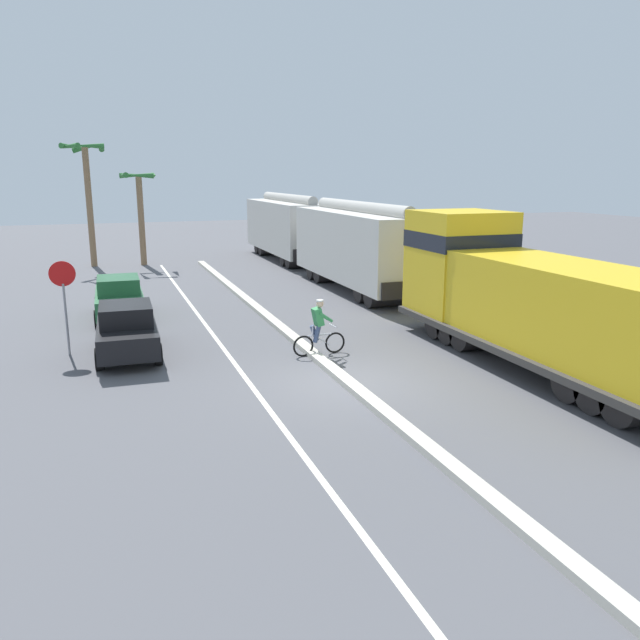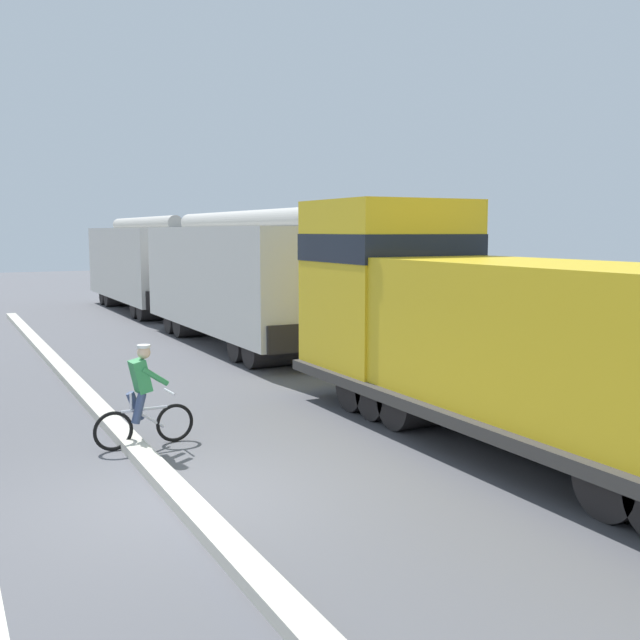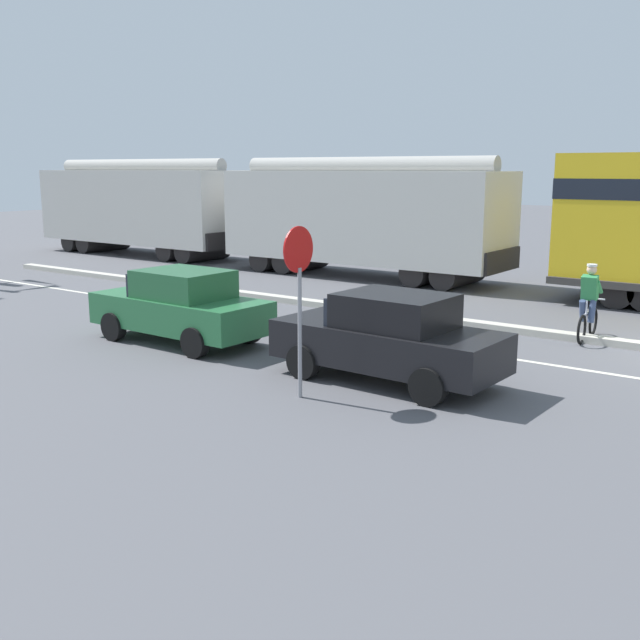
{
  "view_description": "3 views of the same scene",
  "coord_description": "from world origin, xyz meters",
  "px_view_note": "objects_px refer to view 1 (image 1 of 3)",
  "views": [
    {
      "loc": [
        -5.89,
        -14.6,
        5.4
      ],
      "look_at": [
        0.44,
        3.19,
        0.97
      ],
      "focal_mm": 35.0,
      "sensor_mm": 36.0,
      "label": 1
    },
    {
      "loc": [
        -2.74,
        -9.48,
        3.59
      ],
      "look_at": [
        3.4,
        2.44,
        1.98
      ],
      "focal_mm": 42.0,
      "sensor_mm": 36.0,
      "label": 2
    },
    {
      "loc": [
        -16.57,
        -2.13,
        3.8
      ],
      "look_at": [
        -5.04,
        6.28,
        0.89
      ],
      "focal_mm": 42.0,
      "sensor_mm": 36.0,
      "label": 3
    }
  ],
  "objects_px": {
    "cyclist": "(319,329)",
    "stop_sign": "(64,290)",
    "hopper_car_middle": "(288,227)",
    "palm_tree_near": "(139,198)",
    "palm_tree_far": "(87,177)",
    "locomotive": "(525,302)",
    "parked_car_green": "(119,297)",
    "hopper_car_lead": "(360,247)",
    "parked_car_black": "(127,329)"
  },
  "relations": [
    {
      "from": "palm_tree_far",
      "to": "locomotive",
      "type": "bearing_deg",
      "value": -64.53
    },
    {
      "from": "parked_car_black",
      "to": "palm_tree_far",
      "type": "distance_m",
      "value": 20.86
    },
    {
      "from": "parked_car_black",
      "to": "palm_tree_near",
      "type": "relative_size",
      "value": 0.77
    },
    {
      "from": "parked_car_black",
      "to": "hopper_car_lead",
      "type": "bearing_deg",
      "value": 35.07
    },
    {
      "from": "palm_tree_near",
      "to": "parked_car_green",
      "type": "bearing_deg",
      "value": -97.46
    },
    {
      "from": "locomotive",
      "to": "parked_car_black",
      "type": "relative_size",
      "value": 2.74
    },
    {
      "from": "cyclist",
      "to": "stop_sign",
      "type": "distance_m",
      "value": 7.75
    },
    {
      "from": "stop_sign",
      "to": "palm_tree_near",
      "type": "distance_m",
      "value": 19.66
    },
    {
      "from": "palm_tree_far",
      "to": "hopper_car_lead",
      "type": "bearing_deg",
      "value": -47.02
    },
    {
      "from": "hopper_car_lead",
      "to": "palm_tree_far",
      "type": "height_order",
      "value": "palm_tree_far"
    },
    {
      "from": "hopper_car_middle",
      "to": "stop_sign",
      "type": "xyz_separation_m",
      "value": [
        -12.59,
        -18.52,
        -0.05
      ]
    },
    {
      "from": "cyclist",
      "to": "stop_sign",
      "type": "xyz_separation_m",
      "value": [
        -7.19,
        2.61,
        1.21
      ]
    },
    {
      "from": "cyclist",
      "to": "palm_tree_far",
      "type": "bearing_deg",
      "value": 106.16
    },
    {
      "from": "hopper_car_middle",
      "to": "parked_car_green",
      "type": "xyz_separation_m",
      "value": [
        -10.91,
        -13.92,
        -1.26
      ]
    },
    {
      "from": "locomotive",
      "to": "stop_sign",
      "type": "xyz_separation_m",
      "value": [
        -12.59,
        5.23,
        0.23
      ]
    },
    {
      "from": "hopper_car_middle",
      "to": "palm_tree_near",
      "type": "height_order",
      "value": "palm_tree_near"
    },
    {
      "from": "palm_tree_near",
      "to": "stop_sign",
      "type": "bearing_deg",
      "value": -100.58
    },
    {
      "from": "cyclist",
      "to": "palm_tree_near",
      "type": "height_order",
      "value": "palm_tree_near"
    },
    {
      "from": "hopper_car_lead",
      "to": "hopper_car_middle",
      "type": "bearing_deg",
      "value": 90.0
    },
    {
      "from": "hopper_car_lead",
      "to": "stop_sign",
      "type": "relative_size",
      "value": 3.68
    },
    {
      "from": "cyclist",
      "to": "hopper_car_middle",
      "type": "bearing_deg",
      "value": 75.67
    },
    {
      "from": "cyclist",
      "to": "palm_tree_near",
      "type": "xyz_separation_m",
      "value": [
        -3.6,
        21.84,
        3.21
      ]
    },
    {
      "from": "hopper_car_middle",
      "to": "cyclist",
      "type": "bearing_deg",
      "value": -104.33
    },
    {
      "from": "stop_sign",
      "to": "palm_tree_near",
      "type": "xyz_separation_m",
      "value": [
        3.59,
        19.22,
        2.01
      ]
    },
    {
      "from": "parked_car_black",
      "to": "parked_car_green",
      "type": "height_order",
      "value": "same"
    },
    {
      "from": "locomotive",
      "to": "palm_tree_near",
      "type": "distance_m",
      "value": 26.15
    },
    {
      "from": "stop_sign",
      "to": "hopper_car_lead",
      "type": "bearing_deg",
      "value": 28.81
    },
    {
      "from": "parked_car_green",
      "to": "stop_sign",
      "type": "distance_m",
      "value": 5.05
    },
    {
      "from": "stop_sign",
      "to": "palm_tree_near",
      "type": "bearing_deg",
      "value": 79.42
    },
    {
      "from": "hopper_car_lead",
      "to": "palm_tree_near",
      "type": "bearing_deg",
      "value": 126.2
    },
    {
      "from": "locomotive",
      "to": "stop_sign",
      "type": "bearing_deg",
      "value": 157.44
    },
    {
      "from": "parked_car_black",
      "to": "stop_sign",
      "type": "height_order",
      "value": "stop_sign"
    },
    {
      "from": "locomotive",
      "to": "hopper_car_lead",
      "type": "height_order",
      "value": "locomotive"
    },
    {
      "from": "hopper_car_middle",
      "to": "cyclist",
      "type": "height_order",
      "value": "hopper_car_middle"
    },
    {
      "from": "hopper_car_lead",
      "to": "hopper_car_middle",
      "type": "xyz_separation_m",
      "value": [
        0.0,
        11.6,
        0.0
      ]
    },
    {
      "from": "hopper_car_lead",
      "to": "parked_car_black",
      "type": "xyz_separation_m",
      "value": [
        -10.89,
        -7.65,
        -1.26
      ]
    },
    {
      "from": "parked_car_green",
      "to": "palm_tree_near",
      "type": "height_order",
      "value": "palm_tree_near"
    },
    {
      "from": "parked_car_green",
      "to": "cyclist",
      "type": "bearing_deg",
      "value": -52.63
    },
    {
      "from": "stop_sign",
      "to": "parked_car_black",
      "type": "bearing_deg",
      "value": -22.95
    },
    {
      "from": "parked_car_black",
      "to": "palm_tree_far",
      "type": "xyz_separation_m",
      "value": [
        -0.96,
        20.36,
        4.41
      ]
    },
    {
      "from": "hopper_car_lead",
      "to": "hopper_car_middle",
      "type": "height_order",
      "value": "same"
    },
    {
      "from": "hopper_car_lead",
      "to": "stop_sign",
      "type": "distance_m",
      "value": 14.37
    },
    {
      "from": "hopper_car_middle",
      "to": "cyclist",
      "type": "relative_size",
      "value": 6.18
    },
    {
      "from": "locomotive",
      "to": "palm_tree_far",
      "type": "relative_size",
      "value": 1.59
    },
    {
      "from": "palm_tree_far",
      "to": "hopper_car_middle",
      "type": "bearing_deg",
      "value": -5.39
    },
    {
      "from": "stop_sign",
      "to": "palm_tree_near",
      "type": "height_order",
      "value": "palm_tree_near"
    },
    {
      "from": "stop_sign",
      "to": "palm_tree_far",
      "type": "bearing_deg",
      "value": 87.84
    },
    {
      "from": "hopper_car_middle",
      "to": "parked_car_black",
      "type": "height_order",
      "value": "hopper_car_middle"
    },
    {
      "from": "hopper_car_middle",
      "to": "palm_tree_near",
      "type": "relative_size",
      "value": 1.93
    },
    {
      "from": "locomotive",
      "to": "palm_tree_near",
      "type": "height_order",
      "value": "palm_tree_near"
    }
  ]
}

